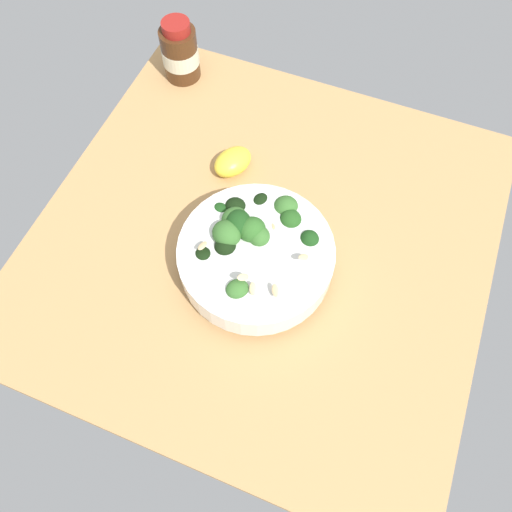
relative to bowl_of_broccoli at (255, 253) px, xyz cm
name	(u,v)px	position (x,y,z in cm)	size (l,w,h in cm)	color
ground_plane	(263,241)	(-0.72, 5.32, -5.92)	(69.90, 69.90, 3.61)	tan
bowl_of_broccoli	(255,253)	(0.00, 0.00, 0.00)	(22.68, 22.68, 9.48)	white
lemon_wedge	(233,162)	(-10.25, 15.64, -2.28)	(6.94, 4.95, 3.66)	yellow
bottle_tall	(180,52)	(-27.66, 32.58, 1.05)	(6.72, 6.72, 11.39)	#472814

